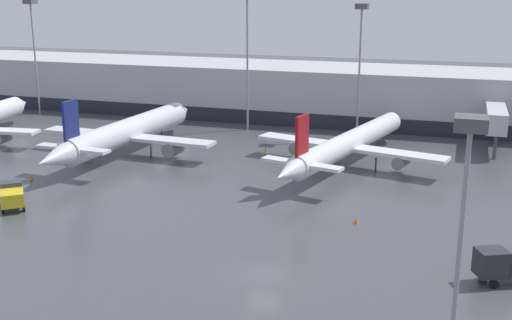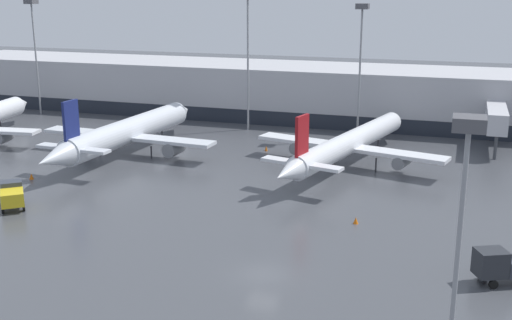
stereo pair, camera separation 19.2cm
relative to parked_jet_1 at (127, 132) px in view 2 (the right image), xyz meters
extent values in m
plane|color=#424449|center=(28.68, -30.04, -3.11)|extent=(320.00, 320.00, 0.00)
cube|color=#B2B2B7|center=(28.68, 31.96, 1.39)|extent=(160.00, 16.00, 9.00)
cube|color=#1E232D|center=(28.68, 23.91, -1.91)|extent=(156.80, 0.10, 2.40)
cube|color=#BCBCC1|center=(47.29, 18.07, 1.49)|extent=(2.60, 11.77, 2.80)
cylinder|color=#3F4247|center=(47.29, 12.78, -1.51)|extent=(0.44, 0.44, 3.20)
cylinder|color=silver|center=(0.05, 0.71, 0.09)|extent=(5.11, 26.61, 3.38)
cone|color=silver|center=(1.04, 15.76, 0.09)|extent=(3.45, 3.92, 3.21)
cone|color=silver|center=(-0.99, -15.01, 0.09)|extent=(3.37, 5.26, 3.04)
cube|color=silver|center=(0.00, 0.05, -0.58)|extent=(25.51, 4.58, 0.44)
cube|color=silver|center=(-0.75, -11.43, 0.43)|extent=(9.73, 2.26, 0.35)
cube|color=navy|center=(-0.75, -11.43, 3.64)|extent=(0.53, 2.64, 5.07)
cylinder|color=slate|center=(-7.09, 0.52, -1.61)|extent=(2.06, 3.32, 1.86)
cylinder|color=slate|center=(7.09, -0.42, -1.61)|extent=(2.06, 3.32, 1.86)
cylinder|color=#2D2D33|center=(0.61, 9.29, -2.27)|extent=(0.20, 0.20, 1.68)
cylinder|color=#2D2D33|center=(-4.09, -0.34, -2.27)|extent=(0.20, 0.20, 1.68)
cylinder|color=#2D2D33|center=(4.01, -0.88, -2.27)|extent=(0.20, 0.20, 1.68)
cylinder|color=silver|center=(29.66, 4.20, -0.06)|extent=(9.65, 29.10, 2.78)
cone|color=silver|center=(33.49, 19.90, -0.06)|extent=(3.29, 3.60, 2.64)
cone|color=silver|center=(25.69, -12.05, -0.06)|extent=(3.42, 4.64, 2.50)
cube|color=silver|center=(29.48, 3.49, -0.61)|extent=(25.00, 8.70, 0.44)
cube|color=silver|center=(26.46, -8.89, 0.22)|extent=(9.62, 3.80, 0.35)
cube|color=maroon|center=(26.46, -8.89, 3.20)|extent=(0.96, 2.57, 4.84)
cylinder|color=slate|center=(22.67, 5.15, -1.45)|extent=(2.23, 3.40, 1.53)
cylinder|color=slate|center=(36.30, 1.82, -1.45)|extent=(2.23, 3.40, 1.53)
cylinder|color=#2D2D33|center=(31.92, 13.44, -2.21)|extent=(0.20, 0.20, 1.80)
cylinder|color=#2D2D33|center=(25.42, 3.72, -2.21)|extent=(0.20, 0.20, 1.80)
cylinder|color=#2D2D33|center=(33.20, 1.82, -2.21)|extent=(0.20, 0.20, 1.80)
cone|color=silver|center=(-27.61, 14.04, -0.07)|extent=(3.31, 3.70, 2.89)
cylinder|color=slate|center=(-18.68, -1.93, -1.60)|extent=(2.04, 3.10, 1.67)
cylinder|color=#2D2D33|center=(-26.71, 7.31, -2.27)|extent=(0.20, 0.20, 1.66)
cube|color=gold|center=(0.08, -23.73, -1.72)|extent=(3.40, 3.48, 1.38)
cube|color=#333842|center=(-1.29, -22.05, -1.49)|extent=(2.66, 2.60, 1.84)
cylinder|color=black|center=(-2.10, -22.62, -2.76)|extent=(0.64, 0.70, 0.70)
cylinder|color=black|center=(-0.57, -21.37, -2.76)|extent=(0.64, 0.70, 0.70)
cylinder|color=black|center=(-0.39, -24.73, -2.76)|extent=(0.64, 0.70, 0.70)
cylinder|color=black|center=(1.15, -23.48, -2.76)|extent=(0.64, 0.70, 0.70)
cube|color=#26282D|center=(45.72, -26.22, -1.38)|extent=(2.85, 2.66, 2.06)
cylinder|color=black|center=(46.02, -27.06, -2.76)|extent=(0.74, 0.53, 0.70)
cylinder|color=black|center=(45.26, -25.46, -2.76)|extent=(0.74, 0.53, 0.70)
cone|color=orange|center=(-5.17, -13.79, -2.75)|extent=(0.51, 0.51, 0.71)
cone|color=orange|center=(33.84, -16.57, -2.78)|extent=(0.50, 0.50, 0.65)
cone|color=orange|center=(17.25, 7.85, -2.75)|extent=(0.41, 0.41, 0.71)
cylinder|color=gray|center=(-29.07, 20.85, 6.48)|extent=(0.30, 0.30, 19.16)
cube|color=#4C4C51|center=(-29.07, 20.85, 16.46)|extent=(1.80, 1.80, 0.80)
cylinder|color=gray|center=(10.46, 20.05, 7.17)|extent=(0.30, 0.30, 20.55)
cylinder|color=gray|center=(43.14, -38.31, 4.11)|extent=(0.30, 0.30, 14.43)
cube|color=#4C4C51|center=(43.14, -38.31, 11.72)|extent=(1.80, 1.80, 0.80)
cylinder|color=gray|center=(27.97, 19.59, 6.36)|extent=(0.30, 0.30, 18.93)
cube|color=#4C4C51|center=(27.97, 19.59, 16.22)|extent=(1.80, 1.80, 0.80)
camera|label=1|loc=(42.50, -74.70, 18.99)|focal=45.00mm
camera|label=2|loc=(42.68, -74.64, 18.99)|focal=45.00mm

